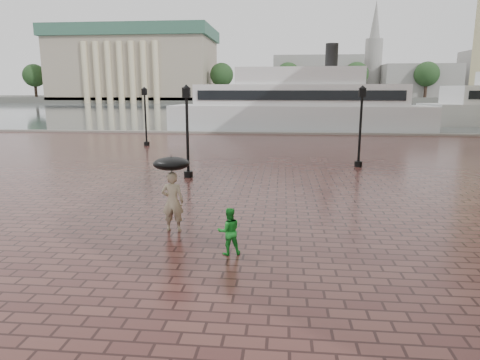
{
  "coord_description": "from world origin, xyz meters",
  "views": [
    {
      "loc": [
        -1.33,
        -10.64,
        4.26
      ],
      "look_at": [
        -2.69,
        2.91,
        1.4
      ],
      "focal_mm": 32.0,
      "sensor_mm": 36.0,
      "label": 1
    }
  ],
  "objects_px": {
    "adult_pedestrian": "(173,202)",
    "ferry_near": "(299,105)",
    "child_pedestrian": "(229,231)",
    "street_lamps": "(223,123)"
  },
  "relations": [
    {
      "from": "child_pedestrian",
      "to": "ferry_near",
      "type": "xyz_separation_m",
      "value": [
        3.02,
        37.01,
        2.1
      ]
    },
    {
      "from": "child_pedestrian",
      "to": "street_lamps",
      "type": "bearing_deg",
      "value": -99.24
    },
    {
      "from": "street_lamps",
      "to": "ferry_near",
      "type": "height_order",
      "value": "ferry_near"
    },
    {
      "from": "street_lamps",
      "to": "adult_pedestrian",
      "type": "xyz_separation_m",
      "value": [
        0.36,
        -13.62,
        -1.39
      ]
    },
    {
      "from": "street_lamps",
      "to": "adult_pedestrian",
      "type": "height_order",
      "value": "street_lamps"
    },
    {
      "from": "adult_pedestrian",
      "to": "ferry_near",
      "type": "relative_size",
      "value": 0.07
    },
    {
      "from": "ferry_near",
      "to": "child_pedestrian",
      "type": "bearing_deg",
      "value": -92.31
    },
    {
      "from": "street_lamps",
      "to": "ferry_near",
      "type": "xyz_separation_m",
      "value": [
        5.33,
        21.67,
        0.41
      ]
    },
    {
      "from": "street_lamps",
      "to": "child_pedestrian",
      "type": "height_order",
      "value": "street_lamps"
    },
    {
      "from": "street_lamps",
      "to": "adult_pedestrian",
      "type": "relative_size",
      "value": 8.26
    }
  ]
}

